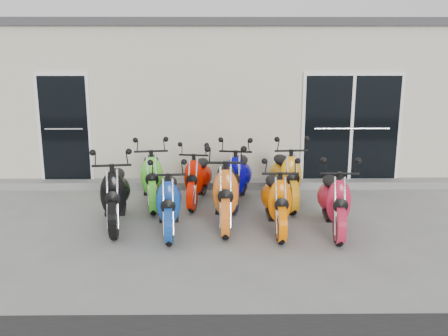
% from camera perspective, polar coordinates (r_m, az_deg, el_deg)
% --- Properties ---
extents(ground, '(80.00, 80.00, 0.00)m').
position_cam_1_polar(ground, '(8.30, 0.04, -6.01)').
color(ground, gray).
rests_on(ground, ground).
extents(building, '(14.00, 6.00, 3.20)m').
position_cam_1_polar(building, '(13.07, -0.21, 8.38)').
color(building, beige).
rests_on(building, ground).
extents(roof_cap, '(14.20, 6.20, 0.16)m').
position_cam_1_polar(roof_cap, '(13.03, -0.22, 15.76)').
color(roof_cap, '#3F3F42').
rests_on(roof_cap, building).
extents(front_step, '(14.00, 0.40, 0.15)m').
position_cam_1_polar(front_step, '(10.21, -0.08, -1.81)').
color(front_step, gray).
rests_on(front_step, ground).
extents(door_left, '(1.07, 0.08, 2.22)m').
position_cam_1_polar(door_left, '(10.57, -17.77, 4.64)').
color(door_left, black).
rests_on(door_left, front_step).
extents(door_right, '(2.02, 0.08, 2.22)m').
position_cam_1_polar(door_right, '(10.46, 14.36, 4.77)').
color(door_right, black).
rests_on(door_right, front_step).
extents(scooter_front_black, '(0.91, 1.90, 1.35)m').
position_cam_1_polar(scooter_front_black, '(8.06, -12.36, -1.92)').
color(scooter_front_black, black).
rests_on(scooter_front_black, ground).
extents(scooter_front_blue, '(0.75, 1.73, 1.25)m').
position_cam_1_polar(scooter_front_blue, '(7.68, -6.34, -2.85)').
color(scooter_front_blue, '#113E96').
rests_on(scooter_front_blue, ground).
extents(scooter_front_orange_a, '(0.72, 1.89, 1.39)m').
position_cam_1_polar(scooter_front_orange_a, '(7.92, 0.21, -1.71)').
color(scooter_front_orange_a, orange).
rests_on(scooter_front_orange_a, ground).
extents(scooter_front_orange_b, '(0.64, 1.70, 1.25)m').
position_cam_1_polar(scooter_front_orange_b, '(7.74, 6.02, -2.70)').
color(scooter_front_orange_b, '#FE6E00').
rests_on(scooter_front_orange_b, ground).
extents(scooter_front_red, '(0.75, 1.76, 1.27)m').
position_cam_1_polar(scooter_front_red, '(7.82, 12.50, -2.70)').
color(scooter_front_red, '#C21C3B').
rests_on(scooter_front_red, ground).
extents(scooter_back_green, '(0.90, 1.87, 1.33)m').
position_cam_1_polar(scooter_back_green, '(9.06, -8.27, -0.11)').
color(scooter_back_green, '#57E830').
rests_on(scooter_back_green, ground).
extents(scooter_back_red, '(0.82, 1.71, 1.21)m').
position_cam_1_polar(scooter_back_red, '(9.07, -3.00, -0.33)').
color(scooter_back_red, red).
rests_on(scooter_back_red, ground).
extents(scooter_back_blue, '(0.91, 1.86, 1.31)m').
position_cam_1_polar(scooter_back_blue, '(8.99, 1.62, -0.11)').
color(scooter_back_blue, '#05028D').
rests_on(scooter_back_blue, ground).
extents(scooter_back_yellow, '(0.79, 1.85, 1.33)m').
position_cam_1_polar(scooter_back_yellow, '(9.05, 7.06, -0.05)').
color(scooter_back_yellow, '#FFA713').
rests_on(scooter_back_yellow, ground).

